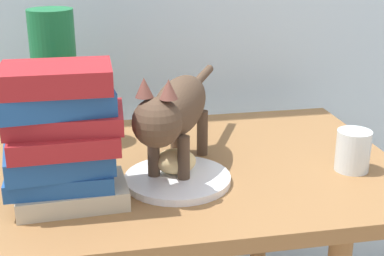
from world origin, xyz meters
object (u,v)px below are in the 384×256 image
Objects in this scene: green_vase at (55,78)px; candle_jar at (353,153)px; cat at (176,110)px; plate at (178,179)px; bread_roll at (176,161)px; book_stack at (62,136)px; side_table at (192,197)px.

green_vase is 3.60× the size of candle_jar.
cat reaches higher than candle_jar.
cat is 1.45× the size of green_vase.
plate is 2.60× the size of bread_roll.
candle_jar reaches higher than plate.
bread_roll is at bearing -48.54° from green_vase.
green_vase reaches higher than candle_jar.
cat is at bearing -43.51° from green_vase.
book_stack is 0.83× the size of green_vase.
green_vase reaches higher than book_stack.
bread_roll is 0.18× the size of cat.
book_stack is (-0.26, -0.13, 0.21)m from side_table.
green_vase is at bearing 154.46° from candle_jar.
cat is at bearing 78.59° from bread_roll.
cat is at bearing 83.06° from plate.
plate reaches higher than side_table.
side_table is 0.35m from book_stack.
candle_jar is (0.57, 0.03, -0.09)m from book_stack.
side_table is 1.96× the size of cat.
plate is 0.82× the size of book_stack.
bread_roll is at bearing 94.24° from plate.
plate is 0.04m from bread_roll.
green_vase is (-0.02, 0.32, 0.03)m from book_stack.
bread_roll is (-0.00, 0.01, 0.03)m from plate.
side_table is 0.41m from green_vase.
bread_roll is 0.36m from candle_jar.
candle_jar is at bearing -16.54° from side_table.
cat is 0.37m from candle_jar.
bread_roll is 0.37m from green_vase.
book_stack reaches higher than candle_jar.
cat reaches higher than bread_roll.
candle_jar reaches higher than bread_roll.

